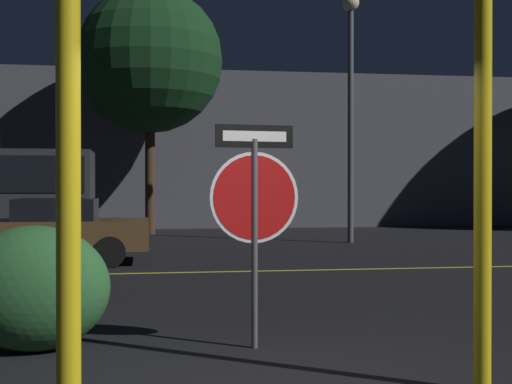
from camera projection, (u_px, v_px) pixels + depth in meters
road_center_stripe at (201, 272)px, 12.85m from camera, size 43.30×0.12×0.01m
stop_sign at (255, 196)px, 6.82m from camera, size 0.87×0.11×2.14m
yellow_pole_left at (68, 154)px, 4.71m from camera, size 0.16×0.16×3.53m
yellow_pole_right at (483, 180)px, 5.37m from camera, size 0.13×0.13×3.19m
hedge_bush_2 at (34, 288)px, 6.69m from camera, size 1.41×0.92×1.19m
passing_car_2 at (52, 230)px, 14.25m from camera, size 3.97×1.98×1.31m
street_lamp at (351, 79)px, 19.52m from camera, size 0.47×0.47×6.82m
tree_0 at (150, 61)px, 22.98m from camera, size 4.71×4.71×7.98m
building_backdrop at (151, 151)px, 27.45m from camera, size 35.60×3.33×5.84m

